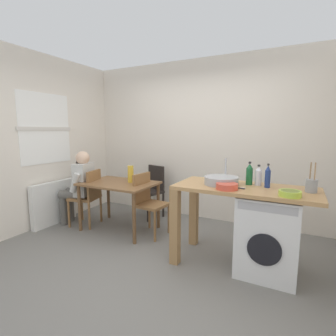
% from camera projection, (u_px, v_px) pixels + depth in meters
% --- Properties ---
extents(ground_plane, '(5.46, 5.46, 0.00)m').
position_uv_depth(ground_plane, '(150.00, 259.00, 3.05)').
color(ground_plane, slate).
extents(wall_back, '(4.60, 0.10, 2.70)m').
position_uv_depth(wall_back, '(202.00, 141.00, 4.39)').
color(wall_back, silver).
rests_on(wall_back, ground_plane).
extents(wall_window_side, '(0.12, 3.80, 2.70)m').
position_uv_depth(wall_window_side, '(27.00, 142.00, 3.83)').
color(wall_window_side, silver).
rests_on(wall_window_side, ground_plane).
extents(radiator, '(0.10, 0.80, 0.70)m').
position_uv_depth(radiator, '(54.00, 203.00, 4.18)').
color(radiator, white).
rests_on(radiator, ground_plane).
extents(dining_table, '(1.10, 0.76, 0.74)m').
position_uv_depth(dining_table, '(119.00, 189.00, 3.90)').
color(dining_table, brown).
rests_on(dining_table, ground_plane).
extents(chair_person_seat, '(0.48, 0.48, 0.90)m').
position_uv_depth(chair_person_seat, '(89.00, 194.00, 4.09)').
color(chair_person_seat, olive).
rests_on(chair_person_seat, ground_plane).
extents(chair_opposite, '(0.43, 0.43, 0.90)m').
position_uv_depth(chair_opposite, '(148.00, 200.00, 3.75)').
color(chair_opposite, olive).
rests_on(chair_opposite, ground_plane).
extents(chair_spare_by_wall, '(0.50, 0.50, 0.90)m').
position_uv_depth(chair_spare_by_wall, '(152.00, 188.00, 4.54)').
color(chair_spare_by_wall, black).
rests_on(chair_spare_by_wall, ground_plane).
extents(seated_person, '(0.54, 0.54, 1.20)m').
position_uv_depth(seated_person, '(79.00, 184.00, 4.11)').
color(seated_person, '#595651').
rests_on(seated_person, ground_plane).
extents(kitchen_counter, '(1.50, 0.68, 0.92)m').
position_uv_depth(kitchen_counter, '(225.00, 199.00, 2.89)').
color(kitchen_counter, tan).
rests_on(kitchen_counter, ground_plane).
extents(washing_machine, '(0.60, 0.61, 0.86)m').
position_uv_depth(washing_machine, '(268.00, 234.00, 2.73)').
color(washing_machine, white).
rests_on(washing_machine, ground_plane).
extents(sink_basin, '(0.38, 0.38, 0.09)m').
position_uv_depth(sink_basin, '(221.00, 181.00, 2.89)').
color(sink_basin, '#9EA0A5').
rests_on(sink_basin, kitchen_counter).
extents(tap, '(0.02, 0.02, 0.28)m').
position_uv_depth(tap, '(226.00, 170.00, 3.03)').
color(tap, '#B2B2B7').
rests_on(tap, kitchen_counter).
extents(bottle_tall_green, '(0.07, 0.07, 0.26)m').
position_uv_depth(bottle_tall_green, '(249.00, 174.00, 2.87)').
color(bottle_tall_green, '#19592D').
rests_on(bottle_tall_green, kitchen_counter).
extents(bottle_squat_brown, '(0.07, 0.07, 0.23)m').
position_uv_depth(bottle_squat_brown, '(258.00, 176.00, 2.84)').
color(bottle_squat_brown, silver).
rests_on(bottle_squat_brown, kitchen_counter).
extents(bottle_clear_small, '(0.06, 0.06, 0.26)m').
position_uv_depth(bottle_clear_small, '(268.00, 177.00, 2.73)').
color(bottle_clear_small, navy).
rests_on(bottle_clear_small, kitchen_counter).
extents(mixing_bowl, '(0.23, 0.23, 0.06)m').
position_uv_depth(mixing_bowl, '(227.00, 186.00, 2.66)').
color(mixing_bowl, '#D84C38').
rests_on(mixing_bowl, kitchen_counter).
extents(utensil_crock, '(0.11, 0.11, 0.30)m').
position_uv_depth(utensil_crock, '(311.00, 185.00, 2.52)').
color(utensil_crock, gray).
rests_on(utensil_crock, kitchen_counter).
extents(colander, '(0.20, 0.20, 0.06)m').
position_uv_depth(colander, '(290.00, 193.00, 2.37)').
color(colander, '#A8C63D').
rests_on(colander, kitchen_counter).
extents(vase, '(0.09, 0.09, 0.25)m').
position_uv_depth(vase, '(131.00, 174.00, 3.88)').
color(vase, gold).
rests_on(vase, dining_table).
extents(scissors, '(0.15, 0.06, 0.01)m').
position_uv_depth(scissors, '(238.00, 188.00, 2.71)').
color(scissors, '#B2B2B7').
rests_on(scissors, kitchen_counter).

